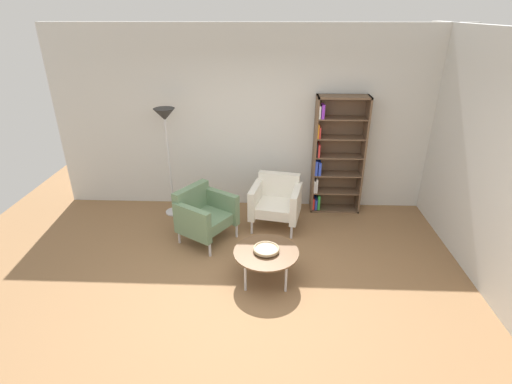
{
  "coord_description": "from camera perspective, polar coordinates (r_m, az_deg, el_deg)",
  "views": [
    {
      "loc": [
        0.27,
        -3.63,
        3.06
      ],
      "look_at": [
        0.1,
        0.84,
        0.95
      ],
      "focal_mm": 27.19,
      "sensor_mm": 36.0,
      "label": 1
    }
  ],
  "objects": [
    {
      "name": "plaster_back_panel",
      "position": [
        6.3,
        -0.3,
        10.47
      ],
      "size": [
        6.4,
        0.12,
        2.9
      ],
      "primitive_type": "cube",
      "color": "silver",
      "rests_on": "ground_plane"
    },
    {
      "name": "armchair_by_bookshelf",
      "position": [
        5.6,
        -7.7,
        -3.18
      ],
      "size": [
        0.92,
        0.94,
        0.78
      ],
      "rotation": [
        0.0,
        0.0,
        1.0
      ],
      "color": "slate",
      "rests_on": "ground_plane"
    },
    {
      "name": "ground_plane",
      "position": [
        4.76,
        -1.61,
        -14.81
      ],
      "size": [
        8.32,
        8.32,
        0.0
      ],
      "primitive_type": "plane",
      "color": "olive"
    },
    {
      "name": "floor_lamp_torchiere",
      "position": [
        6.07,
        -13.13,
        9.2
      ],
      "size": [
        0.32,
        0.32,
        1.74
      ],
      "color": "silver",
      "rests_on": "ground_plane"
    },
    {
      "name": "armchair_spare_guest",
      "position": [
        5.93,
        3.0,
        -1.27
      ],
      "size": [
        0.83,
        0.78,
        0.78
      ],
      "rotation": [
        0.0,
        0.0,
        -0.19
      ],
      "color": "white",
      "rests_on": "ground_plane"
    },
    {
      "name": "bookshelf_tall",
      "position": [
        6.35,
        11.5,
        5.05
      ],
      "size": [
        0.8,
        0.3,
        1.9
      ],
      "color": "brown",
      "rests_on": "ground_plane"
    },
    {
      "name": "decorative_bowl",
      "position": [
        4.74,
        1.51,
        -8.38
      ],
      "size": [
        0.32,
        0.32,
        0.05
      ],
      "color": "tan",
      "rests_on": "coffee_table_low"
    },
    {
      "name": "plaster_right_partition",
      "position": [
        5.21,
        31.92,
        3.33
      ],
      "size": [
        0.12,
        5.2,
        2.9
      ],
      "primitive_type": "cube",
      "color": "silver",
      "rests_on": "ground_plane"
    },
    {
      "name": "coffee_table_low",
      "position": [
        4.78,
        1.5,
        -9.02
      ],
      "size": [
        0.8,
        0.8,
        0.4
      ],
      "color": "brown",
      "rests_on": "ground_plane"
    }
  ]
}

